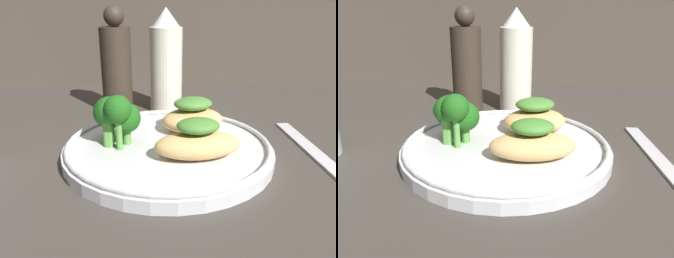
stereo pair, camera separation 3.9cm
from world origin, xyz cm
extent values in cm
cube|color=#3D3833|center=(0.00, 0.00, -0.50)|extent=(180.00, 180.00, 1.00)
cylinder|color=silver|center=(0.00, 0.00, 0.70)|extent=(24.87, 24.87, 1.40)
torus|color=silver|center=(0.00, 0.00, 1.70)|extent=(24.27, 24.27, 0.60)
ellipsoid|color=tan|center=(2.96, -3.70, 2.87)|extent=(9.73, 5.54, 2.93)
ellipsoid|color=#478433|center=(2.96, -3.70, 5.12)|extent=(4.92, 4.06, 1.57)
ellipsoid|color=tan|center=(3.59, 4.56, 2.86)|extent=(9.37, 7.86, 2.93)
ellipsoid|color=#478433|center=(3.59, 4.56, 5.13)|extent=(5.88, 5.11, 1.60)
cylinder|color=#569942|center=(-4.93, 0.57, 2.44)|extent=(1.00, 1.00, 2.08)
sphere|color=#1E5B19|center=(-4.93, 0.57, 4.72)|extent=(3.55, 3.55, 3.55)
cylinder|color=#569942|center=(-5.83, 1.46, 2.49)|extent=(0.90, 0.90, 2.18)
sphere|color=#1E5B19|center=(-5.83, 1.46, 4.59)|extent=(2.90, 2.90, 2.90)
cylinder|color=#569942|center=(-7.03, 2.08, 2.50)|extent=(1.10, 1.10, 2.21)
sphere|color=#1E5B19|center=(-7.03, 2.08, 4.96)|extent=(3.87, 3.87, 3.87)
cylinder|color=#569942|center=(-7.20, 0.46, 3.06)|extent=(0.92, 0.92, 3.32)
sphere|color=#1E5B19|center=(-7.20, 0.46, 5.65)|extent=(2.66, 2.66, 2.66)
cylinder|color=#569942|center=(-6.89, -0.40, 3.06)|extent=(1.02, 1.02, 3.32)
sphere|color=#1E5B19|center=(-6.89, -0.40, 5.79)|extent=(3.04, 3.04, 3.04)
cylinder|color=#569942|center=(-5.71, -0.97, 3.28)|extent=(0.75, 0.75, 3.77)
sphere|color=#1E5B19|center=(-5.71, -0.97, 6.28)|extent=(3.19, 3.19, 3.19)
cylinder|color=silver|center=(0.97, 18.51, 6.91)|extent=(5.37, 5.37, 13.82)
cone|color=white|center=(0.97, 18.51, 15.33)|extent=(4.56, 4.56, 3.04)
cylinder|color=#382D23|center=(-7.26, 18.51, 6.95)|extent=(5.01, 5.01, 13.90)
sphere|color=#382D23|center=(-7.26, 18.51, 15.52)|extent=(3.26, 3.26, 3.26)
cube|color=silver|center=(18.03, 0.28, 0.30)|extent=(1.89, 18.85, 0.60)
camera|label=1|loc=(-2.54, -36.13, 17.22)|focal=35.00mm
camera|label=2|loc=(1.34, -36.19, 17.22)|focal=35.00mm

